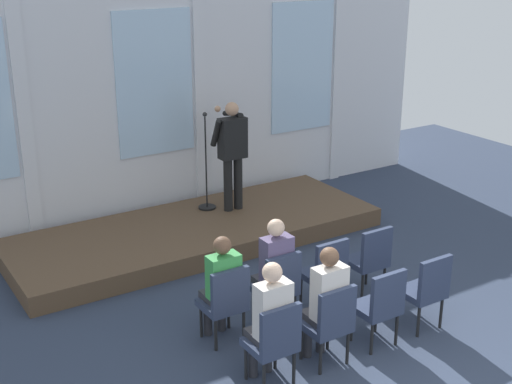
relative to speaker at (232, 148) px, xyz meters
name	(u,v)px	position (x,y,z in m)	size (l,w,h in m)	color
rear_partition	(156,96)	(-0.75, 1.06, 0.70)	(10.56, 0.14, 3.91)	silver
stage_platform	(196,232)	(-0.78, -0.24, -1.13)	(5.55, 2.03, 0.28)	brown
speaker	(232,148)	(0.00, 0.00, 0.00)	(0.52, 0.69, 1.71)	black
mic_stand	(207,188)	(-0.33, 0.24, -0.66)	(0.28, 0.28, 1.55)	black
chair_r0_c0	(225,300)	(-1.83, -2.95, -0.74)	(0.46, 0.44, 0.94)	black
audience_r0_c0	(221,283)	(-1.83, -2.87, -0.56)	(0.36, 0.39, 1.27)	#2D2D33
chair_r0_c1	(278,284)	(-1.13, -2.95, -0.74)	(0.46, 0.44, 0.94)	black
audience_r0_c1	(274,266)	(-1.13, -2.87, -0.54)	(0.36, 0.39, 1.32)	#2D2D33
chair_r0_c2	(326,270)	(-0.44, -2.95, -0.74)	(0.46, 0.44, 0.94)	black
chair_r0_c3	(370,257)	(0.26, -2.95, -0.74)	(0.46, 0.44, 0.94)	black
chair_r1_c0	(274,340)	(-1.83, -3.93, -0.74)	(0.46, 0.44, 0.94)	black
audience_r1_c0	(270,317)	(-1.83, -3.85, -0.52)	(0.36, 0.39, 1.36)	#2D2D33
chair_r1_c1	(330,321)	(-1.13, -3.93, -0.74)	(0.46, 0.44, 0.94)	black
audience_r1_c1	(326,299)	(-1.13, -3.85, -0.53)	(0.36, 0.39, 1.35)	#2D2D33
chair_r1_c2	(380,303)	(-0.44, -3.93, -0.74)	(0.46, 0.44, 0.94)	black
chair_r1_c3	(426,287)	(0.26, -3.93, -0.74)	(0.46, 0.44, 0.94)	black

